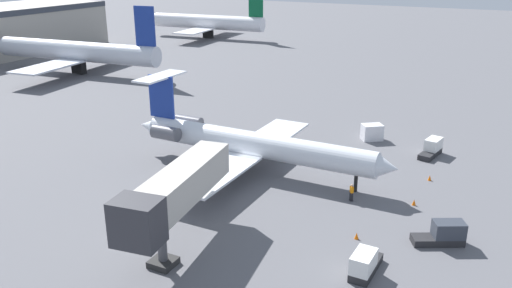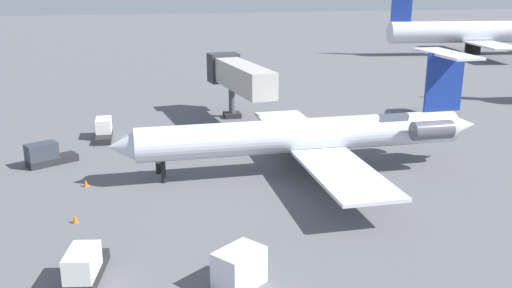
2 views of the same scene
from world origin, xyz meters
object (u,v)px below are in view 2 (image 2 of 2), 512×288
at_px(jet_bridge, 237,75).
at_px(parked_airliner_west_end, 474,32).
at_px(regional_jet, 314,134).
at_px(baggage_tug_lead, 85,267).
at_px(baggage_tug_trailing, 46,155).
at_px(traffic_cone_far, 86,183).
at_px(baggage_tug_spare, 104,130).
at_px(ground_crew_marshaller, 158,163).
at_px(traffic_cone_mid, 125,148).
at_px(cargo_container_uld, 239,268).
at_px(traffic_cone_near, 75,219).

relative_size(jet_bridge, parked_airliner_west_end, 0.42).
relative_size(regional_jet, baggage_tug_lead, 7.10).
relative_size(regional_jet, jet_bridge, 2.09).
height_order(baggage_tug_trailing, traffic_cone_far, baggage_tug_trailing).
distance_m(jet_bridge, baggage_tug_spare, 14.82).
relative_size(ground_crew_marshaller, traffic_cone_mid, 3.07).
relative_size(ground_crew_marshaller, baggage_tug_lead, 0.40).
height_order(baggage_tug_lead, traffic_cone_mid, baggage_tug_lead).
xyz_separation_m(cargo_container_uld, traffic_cone_far, (-16.05, -8.31, -0.70)).
bearing_deg(traffic_cone_mid, traffic_cone_far, -19.35).
bearing_deg(baggage_tug_spare, cargo_container_uld, 14.22).
bearing_deg(traffic_cone_mid, traffic_cone_near, -12.28).
xyz_separation_m(baggage_tug_lead, traffic_cone_far, (-13.91, -0.78, -0.56)).
bearing_deg(baggage_tug_lead, traffic_cone_far, -176.78).
bearing_deg(traffic_cone_near, regional_jet, 108.52).
relative_size(baggage_tug_lead, traffic_cone_far, 7.62).
bearing_deg(cargo_container_uld, ground_crew_marshaller, -170.69).
relative_size(baggage_tug_trailing, traffic_cone_near, 7.62).
height_order(regional_jet, baggage_tug_spare, regional_jet).
bearing_deg(baggage_tug_lead, baggage_tug_spare, 179.59).
height_order(jet_bridge, traffic_cone_far, jet_bridge).
distance_m(ground_crew_marshaller, traffic_cone_mid, 7.02).
relative_size(regional_jet, traffic_cone_near, 54.10).
bearing_deg(baggage_tug_trailing, jet_bridge, 120.63).
height_order(regional_jet, cargo_container_uld, regional_jet).
xyz_separation_m(ground_crew_marshaller, baggage_tug_lead, (15.65, -4.61, -0.02)).
xyz_separation_m(baggage_tug_lead, traffic_cone_near, (-7.47, -1.08, -0.56)).
relative_size(traffic_cone_far, parked_airliner_west_end, 0.02).
bearing_deg(parked_airliner_west_end, traffic_cone_far, -50.34).
relative_size(regional_jet, traffic_cone_far, 54.10).
relative_size(baggage_tug_spare, cargo_container_uld, 1.37).
bearing_deg(baggage_tug_lead, parked_airliner_west_end, 136.10).
bearing_deg(parked_airliner_west_end, baggage_tug_trailing, -54.59).
bearing_deg(regional_jet, ground_crew_marshaller, -100.52).
height_order(cargo_container_uld, traffic_cone_near, cargo_container_uld).
bearing_deg(traffic_cone_far, ground_crew_marshaller, 107.83).
bearing_deg(ground_crew_marshaller, traffic_cone_far, -72.17).
bearing_deg(parked_airliner_west_end, traffic_cone_mid, -53.43).
bearing_deg(baggage_tug_lead, cargo_container_uld, 74.13).
height_order(ground_crew_marshaller, traffic_cone_near, ground_crew_marshaller).
xyz_separation_m(baggage_tug_trailing, traffic_cone_mid, (-2.40, 6.31, -0.56)).
height_order(ground_crew_marshaller, traffic_cone_mid, ground_crew_marshaller).
bearing_deg(parked_airliner_west_end, baggage_tug_lead, -43.90).
relative_size(cargo_container_uld, traffic_cone_mid, 5.37).
distance_m(baggage_tug_lead, traffic_cone_mid, 22.30).
relative_size(traffic_cone_near, parked_airliner_west_end, 0.02).
height_order(baggage_tug_lead, parked_airliner_west_end, parked_airliner_west_end).
distance_m(jet_bridge, traffic_cone_mid, 15.18).
xyz_separation_m(baggage_tug_trailing, traffic_cone_near, (12.32, 3.10, -0.56)).
xyz_separation_m(jet_bridge, cargo_container_uld, (32.66, -6.41, -3.96)).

